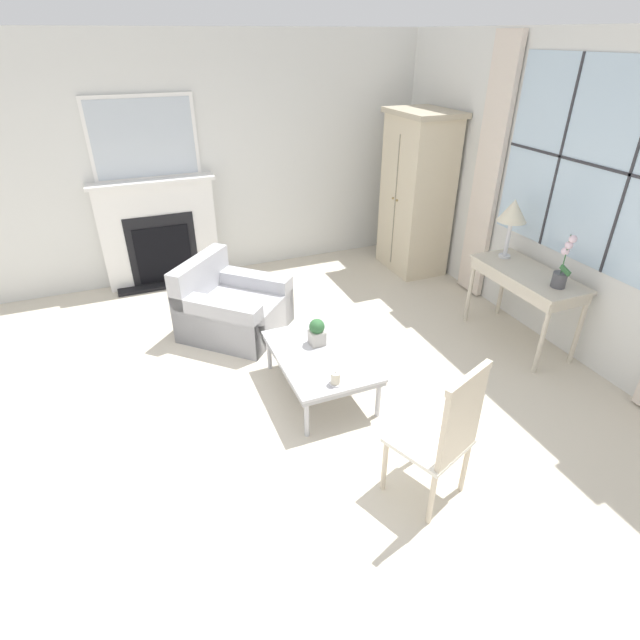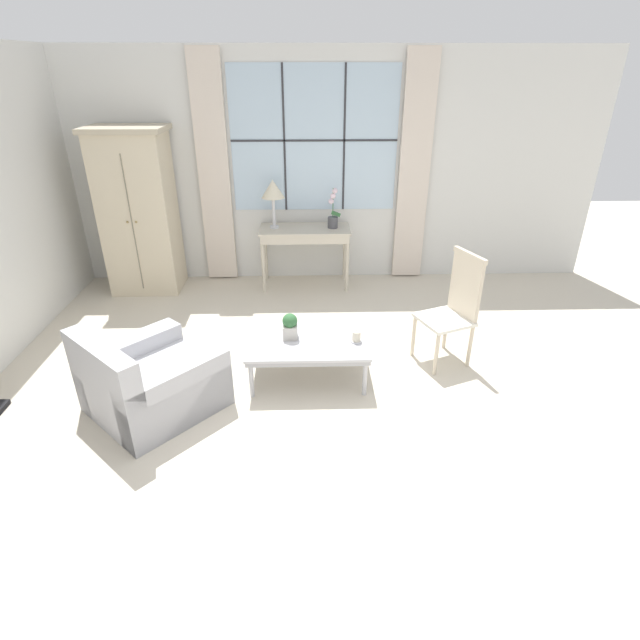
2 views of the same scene
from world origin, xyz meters
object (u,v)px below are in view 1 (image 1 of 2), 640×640
Objects in this scene: console_table at (527,280)px; side_chair_wooden at (445,432)px; armchair_upholstered at (232,309)px; fireplace at (158,225)px; potted_orchid at (562,269)px; armoire at (417,194)px; pillar_candle at (335,379)px; coffee_table at (320,358)px; potted_plant_small at (317,332)px; table_lamp at (513,212)px.

side_chair_wooden reaches higher than console_table.
armchair_upholstered is 1.19× the size of side_chair_wooden.
potted_orchid is (3.13, 3.12, 0.20)m from fireplace.
armchair_upholstered is (0.73, -2.59, -0.74)m from armoire.
fireplace reaches higher than armchair_upholstered.
armchair_upholstered is at bearing -121.78° from potted_orchid.
pillar_candle is (0.45, -2.21, -0.24)m from console_table.
console_table is (2.01, 0.03, -0.32)m from armoire.
coffee_table is at bearing -46.39° from armoire.
armchair_upholstered is 5.32× the size of potted_plant_small.
potted_orchid is at bearing 0.93° from armoire.
pillar_candle is at bearing 13.36° from armchair_upholstered.
table_lamp is 0.46× the size of armchair_upholstered.
fireplace reaches higher than potted_orchid.
side_chair_wooden is at bearing 8.89° from potted_plant_small.
armoire is 1.82× the size of side_chair_wooden.
potted_plant_small is at bearing 171.98° from pillar_candle.
armoire is at bearing 138.50° from pillar_candle.
coffee_table is at bearing 173.67° from pillar_candle.
potted_orchid reaches higher than pillar_candle.
armoire is at bearing 151.49° from side_chair_wooden.
armoire is at bearing 131.79° from potted_plant_small.
fireplace is 3.19m from armoire.
console_table is at bearing 48.25° from fireplace.
console_table reaches higher than coffee_table.
fireplace is 1.93× the size of console_table.
armoire reaches higher than coffee_table.
coffee_table is 0.23m from potted_plant_small.
fireplace reaches higher than side_chair_wooden.
fireplace reaches higher than console_table.
side_chair_wooden is (1.78, -1.91, -0.64)m from table_lamp.
potted_orchid is at bearing 1.47° from console_table.
armoire is at bearing -179.16° from console_table.
console_table is at bearing -3.57° from table_lamp.
console_table is 0.88× the size of armchair_upholstered.
console_table is at bearing 101.60° from pillar_candle.
armchair_upholstered is at bearing 18.27° from fireplace.
pillar_candle is at bearing -78.40° from console_table.
table_lamp reaches higher than potted_plant_small.
potted_plant_small reaches higher than coffee_table.
armoire is at bearing 105.76° from armchair_upholstered.
console_table is 4.66× the size of potted_plant_small.
fireplace reaches higher than pillar_candle.
side_chair_wooden is at bearing -60.88° from potted_orchid.
armoire reaches higher than potted_orchid.
console_table reaches higher than potted_plant_small.
console_table is 2.35m from side_chair_wooden.
coffee_table is at bearing -12.62° from potted_plant_small.
pillar_candle is (0.59, -0.08, -0.08)m from potted_plant_small.
side_chair_wooden is at bearing -53.29° from console_table.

